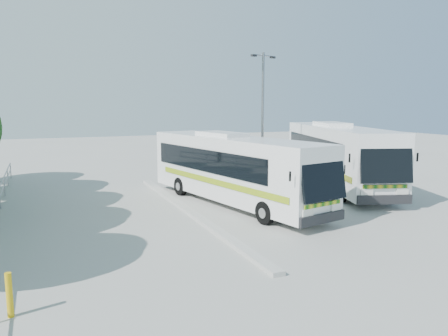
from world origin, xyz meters
name	(u,v)px	position (x,y,z in m)	size (l,w,h in m)	color
ground	(255,217)	(0.00, 0.00, 0.00)	(100.00, 100.00, 0.00)	#A2A29D
kerb_divider	(188,210)	(-2.30, 2.00, 0.07)	(0.40, 16.00, 0.15)	#B2B2AD
coach_main	(233,168)	(0.19, 2.69, 1.75)	(4.60, 11.75, 3.20)	white
coach_adjacent	(337,154)	(7.54, 4.46, 1.90)	(6.13, 12.65, 3.47)	white
lamppost	(263,112)	(4.00, 6.94, 4.25)	(1.84, 0.72, 7.70)	gray
bollard	(9,295)	(-8.99, -5.61, 0.52)	(0.14, 0.14, 1.04)	gold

